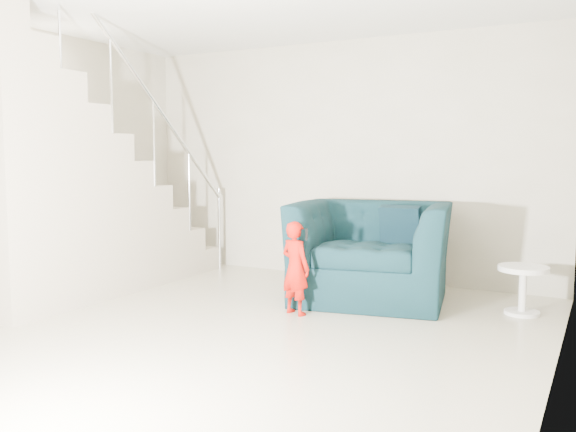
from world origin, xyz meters
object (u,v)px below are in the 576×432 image
Objects in this scene: armchair at (371,251)px; toddler at (295,268)px; staircase at (66,202)px; side_table at (523,282)px.

toddler is (-0.40, -0.85, -0.06)m from armchair.
staircase is (-2.74, -1.28, 0.47)m from armchair.
armchair reaches higher than toddler.
armchair is 3.06m from staircase.
armchair is at bearing -97.63° from toddler.
toddler reaches higher than side_table.
staircase is (-4.12, -1.36, 0.66)m from side_table.
side_table is 4.39m from staircase.
side_table is at bearing -7.01° from armchair.
staircase is at bearing 28.03° from toddler.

